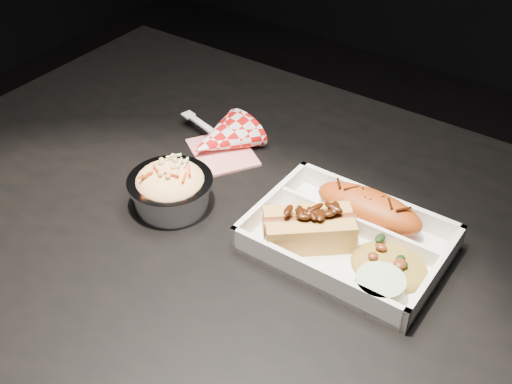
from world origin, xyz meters
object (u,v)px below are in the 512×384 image
dining_table (266,275)px  napkin_fork (221,140)px  hotdog (309,227)px  food_tray (348,242)px  foil_coleslaw_cup (171,187)px  fried_pastry (369,208)px

dining_table → napkin_fork: bearing=145.0°
napkin_fork → hotdog: bearing=-11.1°
food_tray → hotdog: hotdog is taller
hotdog → foil_coleslaw_cup: 0.21m
dining_table → hotdog: bearing=2.9°
hotdog → food_tray: bearing=-9.2°
dining_table → food_tray: bearing=15.4°
dining_table → hotdog: (0.06, 0.00, 0.12)m
hotdog → fried_pastry: bearing=21.3°
dining_table → napkin_fork: 0.23m
dining_table → fried_pastry: fried_pastry is taller
food_tray → foil_coleslaw_cup: bearing=-165.3°
dining_table → foil_coleslaw_cup: bearing=-165.8°
hotdog → foil_coleslaw_cup: foil_coleslaw_cup is taller
food_tray → fried_pastry: bearing=90.0°
food_tray → dining_table: bearing=-164.6°
fried_pastry → foil_coleslaw_cup: bearing=-154.1°
food_tray → foil_coleslaw_cup: size_ratio=2.07×
fried_pastry → hotdog: size_ratio=1.22×
food_tray → napkin_fork: 0.29m
hotdog → napkin_fork: size_ratio=0.71×
dining_table → napkin_fork: size_ratio=6.72×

